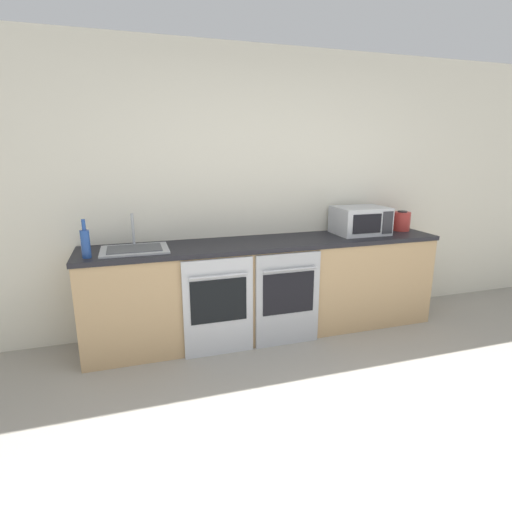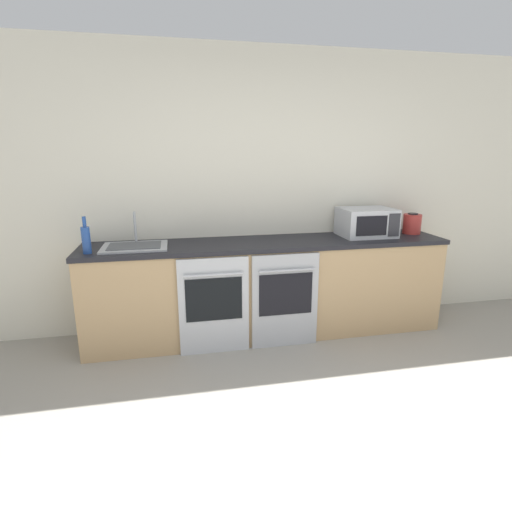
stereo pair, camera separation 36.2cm
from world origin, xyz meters
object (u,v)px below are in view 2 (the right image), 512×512
(oven_left, at_px, (214,306))
(kettle, at_px, (412,224))
(microwave, at_px, (366,222))
(sink, at_px, (135,246))
(bottle_red, at_px, (390,225))
(bottle_blue, at_px, (86,239))
(oven_right, at_px, (285,300))

(oven_left, height_order, kettle, kettle)
(microwave, relative_size, kettle, 2.47)
(oven_left, bearing_deg, kettle, 10.54)
(sink, bearing_deg, kettle, 1.83)
(oven_left, xyz_separation_m, bottle_red, (1.83, 0.46, 0.54))
(bottle_red, distance_m, bottle_blue, 2.82)
(bottle_red, bearing_deg, bottle_blue, -173.85)
(oven_left, bearing_deg, bottle_blue, 171.14)
(oven_left, height_order, sink, sink)
(microwave, distance_m, bottle_blue, 2.50)
(bottle_blue, xyz_separation_m, sink, (0.35, 0.14, -0.10))
(bottle_red, relative_size, kettle, 1.00)
(microwave, relative_size, bottle_blue, 1.68)
(oven_right, xyz_separation_m, sink, (-1.25, 0.29, 0.48))
(sink, bearing_deg, bottle_red, 3.84)
(kettle, xyz_separation_m, sink, (-2.64, -0.08, -0.08))
(microwave, height_order, bottle_red, microwave)
(oven_right, distance_m, microwave, 1.13)
(bottle_red, xyz_separation_m, sink, (-2.46, -0.16, -0.06))
(oven_left, height_order, bottle_blue, bottle_blue)
(bottle_blue, bearing_deg, oven_right, -5.46)
(microwave, relative_size, bottle_red, 2.48)
(oven_right, distance_m, bottle_red, 1.40)
(bottle_blue, bearing_deg, sink, 21.41)
(bottle_blue, bearing_deg, microwave, 4.59)
(kettle, bearing_deg, bottle_blue, -175.76)
(microwave, bearing_deg, oven_right, -158.48)
(oven_left, distance_m, kettle, 2.13)
(sink, bearing_deg, oven_left, -24.82)
(oven_right, bearing_deg, microwave, 21.52)
(microwave, distance_m, sink, 2.15)
(oven_right, height_order, kettle, kettle)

